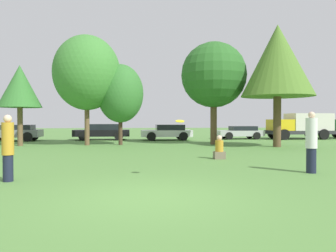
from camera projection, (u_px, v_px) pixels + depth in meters
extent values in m
plane|color=#54843D|center=(149.00, 197.00, 6.71)|extent=(120.00, 120.00, 0.00)
cylinder|color=#191E33|center=(8.00, 168.00, 8.44)|extent=(0.26, 0.26, 0.69)
cylinder|color=#BF8C26|center=(8.00, 139.00, 8.43)|extent=(0.30, 0.30, 0.85)
sphere|color=beige|center=(8.00, 119.00, 8.42)|extent=(0.21, 0.21, 0.21)
cylinder|color=#191E33|center=(311.00, 161.00, 9.80)|extent=(0.29, 0.29, 0.75)
cylinder|color=silver|center=(311.00, 133.00, 9.79)|extent=(0.34, 0.34, 0.92)
sphere|color=beige|center=(312.00, 115.00, 9.78)|extent=(0.20, 0.20, 0.20)
cylinder|color=yellow|center=(180.00, 121.00, 8.77)|extent=(0.24, 0.24, 0.07)
cube|color=#726651|center=(219.00, 155.00, 13.36)|extent=(0.44, 0.37, 0.30)
cylinder|color=#BF8C26|center=(219.00, 146.00, 13.35)|extent=(0.33, 0.33, 0.46)
sphere|color=beige|center=(219.00, 138.00, 13.34)|extent=(0.22, 0.22, 0.22)
cylinder|color=brown|center=(20.00, 127.00, 20.19)|extent=(0.32, 0.32, 2.39)
cone|color=#33702D|center=(20.00, 86.00, 20.15)|extent=(2.63, 2.63, 2.63)
cylinder|color=brown|center=(87.00, 118.00, 20.66)|extent=(0.31, 0.31, 3.45)
ellipsoid|color=#3D7F33|center=(87.00, 73.00, 20.61)|extent=(4.22, 4.22, 4.75)
cylinder|color=#473323|center=(120.00, 125.00, 21.00)|extent=(0.26, 0.26, 2.51)
ellipsoid|color=#33702D|center=(120.00, 93.00, 20.96)|extent=(2.97, 2.97, 3.76)
cylinder|color=brown|center=(214.00, 119.00, 21.44)|extent=(0.43, 0.43, 3.40)
sphere|color=#286023|center=(214.00, 75.00, 21.39)|extent=(4.31, 4.31, 4.31)
cylinder|color=brown|center=(277.00, 122.00, 19.40)|extent=(0.46, 0.46, 3.01)
cone|color=#4C7528|center=(277.00, 60.00, 19.34)|extent=(4.30, 4.30, 4.30)
cube|color=slate|center=(15.00, 133.00, 24.87)|extent=(3.88, 1.77, 0.57)
cube|color=black|center=(19.00, 127.00, 24.90)|extent=(2.14, 1.55, 0.37)
cylinder|color=black|center=(3.00, 136.00, 25.59)|extent=(0.72, 0.18, 0.71)
cylinder|color=black|center=(27.00, 137.00, 24.16)|extent=(0.72, 0.18, 0.71)
cylinder|color=black|center=(34.00, 136.00, 25.87)|extent=(0.72, 0.18, 0.71)
cube|color=black|center=(102.00, 133.00, 26.26)|extent=(4.47, 1.74, 0.52)
cube|color=black|center=(106.00, 127.00, 26.29)|extent=(2.46, 1.51, 0.47)
cylinder|color=black|center=(83.00, 136.00, 25.26)|extent=(0.70, 0.22, 0.69)
cylinder|color=black|center=(86.00, 135.00, 26.94)|extent=(0.70, 0.22, 0.69)
cylinder|color=black|center=(119.00, 136.00, 25.59)|extent=(0.70, 0.22, 0.69)
cylinder|color=black|center=(119.00, 135.00, 27.26)|extent=(0.70, 0.22, 0.69)
cube|color=silver|center=(166.00, 133.00, 25.92)|extent=(4.02, 1.90, 0.52)
cube|color=black|center=(170.00, 127.00, 25.95)|extent=(2.22, 1.66, 0.43)
cylinder|color=black|center=(151.00, 137.00, 24.85)|extent=(0.69, 0.21, 0.69)
cylinder|color=black|center=(150.00, 135.00, 26.69)|extent=(0.69, 0.21, 0.69)
cylinder|color=black|center=(183.00, 136.00, 25.15)|extent=(0.69, 0.21, 0.69)
cylinder|color=black|center=(180.00, 135.00, 26.99)|extent=(0.69, 0.21, 0.69)
cube|color=#B2B2B7|center=(240.00, 133.00, 27.52)|extent=(3.82, 1.69, 0.47)
cube|color=black|center=(243.00, 128.00, 27.55)|extent=(2.11, 1.47, 0.37)
cylinder|color=black|center=(229.00, 136.00, 26.57)|extent=(0.62, 0.20, 0.62)
cylinder|color=black|center=(223.00, 135.00, 28.20)|extent=(0.62, 0.20, 0.62)
cylinder|color=black|center=(257.00, 136.00, 26.85)|extent=(0.62, 0.20, 0.62)
cylinder|color=black|center=(249.00, 135.00, 28.48)|extent=(0.62, 0.20, 0.62)
cube|color=#2D2D33|center=(300.00, 132.00, 27.50)|extent=(5.49, 2.22, 0.30)
cube|color=gold|center=(281.00, 125.00, 27.29)|extent=(1.77, 2.07, 0.93)
cube|color=beige|center=(308.00, 122.00, 27.58)|extent=(3.41, 2.20, 1.43)
cylinder|color=black|center=(284.00, 135.00, 26.21)|extent=(0.87, 0.23, 0.86)
cylinder|color=black|center=(273.00, 134.00, 28.35)|extent=(0.87, 0.23, 0.86)
cylinder|color=black|center=(324.00, 134.00, 26.61)|extent=(0.87, 0.23, 0.86)
cylinder|color=black|center=(309.00, 133.00, 28.76)|extent=(0.87, 0.23, 0.86)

